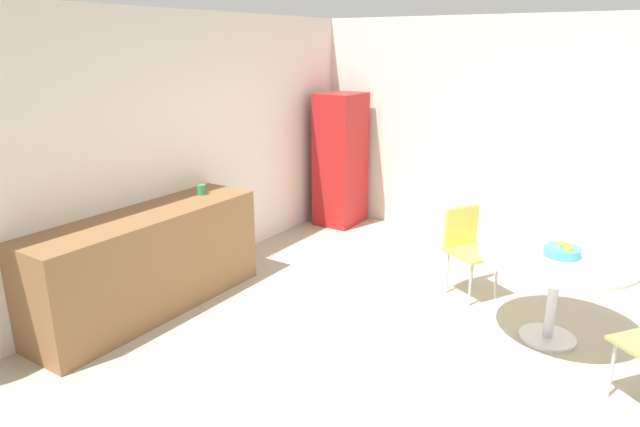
{
  "coord_description": "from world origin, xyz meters",
  "views": [
    {
      "loc": [
        -3.46,
        -1.09,
        2.3
      ],
      "look_at": [
        0.17,
        1.3,
        0.95
      ],
      "focal_mm": 30.97,
      "sensor_mm": 36.0,
      "label": 1
    }
  ],
  "objects_px": {
    "locker_cabinet": "(340,160)",
    "mug_white": "(201,190)",
    "round_table": "(556,270)",
    "chair_yellow": "(467,241)",
    "fruit_bowl": "(563,251)"
  },
  "relations": [
    {
      "from": "locker_cabinet",
      "to": "fruit_bowl",
      "type": "bearing_deg",
      "value": -118.88
    },
    {
      "from": "chair_yellow",
      "to": "mug_white",
      "type": "relative_size",
      "value": 6.43
    },
    {
      "from": "round_table",
      "to": "mug_white",
      "type": "relative_size",
      "value": 9.13
    },
    {
      "from": "round_table",
      "to": "chair_yellow",
      "type": "distance_m",
      "value": 1.01
    },
    {
      "from": "mug_white",
      "to": "locker_cabinet",
      "type": "bearing_deg",
      "value": -3.38
    },
    {
      "from": "locker_cabinet",
      "to": "fruit_bowl",
      "type": "xyz_separation_m",
      "value": [
        -1.66,
        -3.02,
        -0.08
      ]
    },
    {
      "from": "round_table",
      "to": "fruit_bowl",
      "type": "bearing_deg",
      "value": -46.42
    },
    {
      "from": "fruit_bowl",
      "to": "locker_cabinet",
      "type": "bearing_deg",
      "value": 61.12
    },
    {
      "from": "chair_yellow",
      "to": "mug_white",
      "type": "bearing_deg",
      "value": 117.23
    },
    {
      "from": "chair_yellow",
      "to": "fruit_bowl",
      "type": "relative_size",
      "value": 3.01
    },
    {
      "from": "chair_yellow",
      "to": "mug_white",
      "type": "distance_m",
      "value": 2.57
    },
    {
      "from": "locker_cabinet",
      "to": "round_table",
      "type": "relative_size",
      "value": 1.44
    },
    {
      "from": "locker_cabinet",
      "to": "mug_white",
      "type": "bearing_deg",
      "value": 176.62
    },
    {
      "from": "locker_cabinet",
      "to": "mug_white",
      "type": "xyz_separation_m",
      "value": [
        -2.35,
        0.14,
        0.1
      ]
    },
    {
      "from": "fruit_bowl",
      "to": "chair_yellow",
      "type": "bearing_deg",
      "value": 62.24
    }
  ]
}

